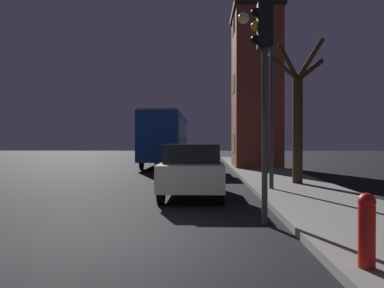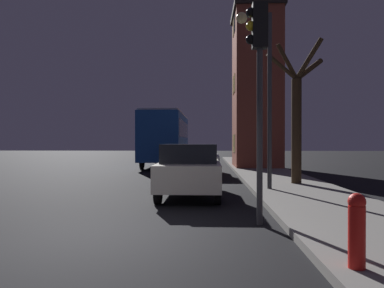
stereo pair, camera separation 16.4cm
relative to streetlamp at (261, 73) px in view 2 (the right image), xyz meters
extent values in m
plane|color=black|center=(-3.35, -5.71, -3.87)|extent=(120.00, 120.00, 0.00)
cube|color=slate|center=(1.22, -5.71, -3.80)|extent=(3.01, 60.00, 0.15)
cube|color=brown|center=(1.27, 11.02, 0.92)|extent=(2.71, 3.89, 9.29)
cube|color=black|center=(1.27, 11.02, 5.71)|extent=(2.95, 4.13, 0.30)
cube|color=#F2D172|center=(-0.10, 10.55, -2.32)|extent=(0.03, 0.70, 1.10)
cube|color=#F2D172|center=(-0.10, 11.50, -2.32)|extent=(0.03, 0.70, 1.10)
cube|color=#F2D172|center=(-0.10, 10.55, 1.32)|extent=(0.03, 0.70, 1.10)
cube|color=#F2D172|center=(-0.10, 11.50, 1.32)|extent=(0.03, 0.70, 1.10)
cube|color=black|center=(-0.10, 10.55, 4.96)|extent=(0.03, 0.70, 1.10)
cube|color=#F2D172|center=(-0.10, 11.50, 4.96)|extent=(0.03, 0.70, 1.10)
cylinder|color=#38383A|center=(0.28, 0.00, -0.89)|extent=(0.14, 0.14, 5.66)
cylinder|color=#38383A|center=(-0.17, 0.00, 1.84)|extent=(0.90, 0.09, 0.09)
sphere|color=#F9E08C|center=(-0.62, 0.00, 1.79)|extent=(0.36, 0.36, 0.36)
cylinder|color=#38383A|center=(-0.68, -4.60, -2.10)|extent=(0.12, 0.12, 3.54)
cube|color=black|center=(-0.68, -4.60, 0.12)|extent=(0.30, 0.24, 0.90)
sphere|color=black|center=(-0.86, -4.60, 0.39)|extent=(0.20, 0.20, 0.20)
sphere|color=yellow|center=(-0.86, -4.60, 0.12)|extent=(0.20, 0.20, 0.20)
sphere|color=black|center=(-0.86, -4.60, -0.15)|extent=(0.20, 0.20, 0.20)
cylinder|color=#382819|center=(1.51, 1.60, -1.83)|extent=(0.36, 0.36, 3.79)
cylinder|color=#382819|center=(1.15, 1.49, 0.68)|extent=(0.89, 0.41, 1.30)
cylinder|color=#382819|center=(0.95, 1.38, 0.47)|extent=(1.25, 0.61, 0.92)
cylinder|color=#382819|center=(1.80, 1.48, 0.57)|extent=(0.76, 0.45, 1.09)
cylinder|color=#382819|center=(2.05, 1.94, 0.47)|extent=(1.26, 0.89, 0.97)
cylinder|color=#382819|center=(1.86, 1.25, 0.71)|extent=(0.90, 0.91, 1.39)
cube|color=#194793|center=(-4.53, 13.15, -1.92)|extent=(2.41, 9.63, 2.94)
cube|color=black|center=(-4.53, 13.15, -1.39)|extent=(2.43, 8.86, 1.06)
cube|color=#B2B2B2|center=(-4.53, 13.15, -0.39)|extent=(2.29, 9.15, 0.12)
cylinder|color=black|center=(-3.41, 16.28, -3.39)|extent=(0.18, 0.96, 0.96)
cylinder|color=black|center=(-5.64, 16.28, -3.39)|extent=(0.18, 0.96, 0.96)
cylinder|color=black|center=(-3.41, 10.02, -3.39)|extent=(0.18, 0.96, 0.96)
cylinder|color=black|center=(-5.64, 10.02, -3.39)|extent=(0.18, 0.96, 0.96)
cube|color=beige|center=(-2.25, -0.92, -3.17)|extent=(1.77, 4.06, 0.71)
cube|color=black|center=(-2.25, -1.12, -2.55)|extent=(1.55, 2.11, 0.53)
cylinder|color=black|center=(-1.46, 0.41, -3.53)|extent=(0.18, 0.69, 0.69)
cylinder|color=black|center=(-3.04, 0.41, -3.53)|extent=(0.18, 0.69, 0.69)
cylinder|color=black|center=(-1.46, -2.24, -3.53)|extent=(0.18, 0.69, 0.69)
cylinder|color=black|center=(-3.04, -2.24, -3.53)|extent=(0.18, 0.69, 0.69)
cube|color=#B7BABF|center=(-2.10, 6.52, -3.21)|extent=(1.84, 4.42, 0.67)
cube|color=black|center=(-2.10, 6.30, -2.61)|extent=(1.62, 2.30, 0.53)
cylinder|color=black|center=(-1.27, 7.96, -3.54)|extent=(0.18, 0.66, 0.66)
cylinder|color=black|center=(-2.93, 7.96, -3.54)|extent=(0.18, 0.66, 0.66)
cylinder|color=black|center=(-1.27, 5.09, -3.54)|extent=(0.18, 0.66, 0.66)
cylinder|color=black|center=(-2.93, 5.09, -3.54)|extent=(0.18, 0.66, 0.66)
cylinder|color=red|center=(0.07, -7.60, -3.35)|extent=(0.20, 0.20, 0.75)
sphere|color=red|center=(0.07, -7.60, -2.92)|extent=(0.21, 0.21, 0.21)
camera|label=1|loc=(-1.89, -12.16, -2.20)|focal=35.00mm
camera|label=2|loc=(-1.72, -12.15, -2.20)|focal=35.00mm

